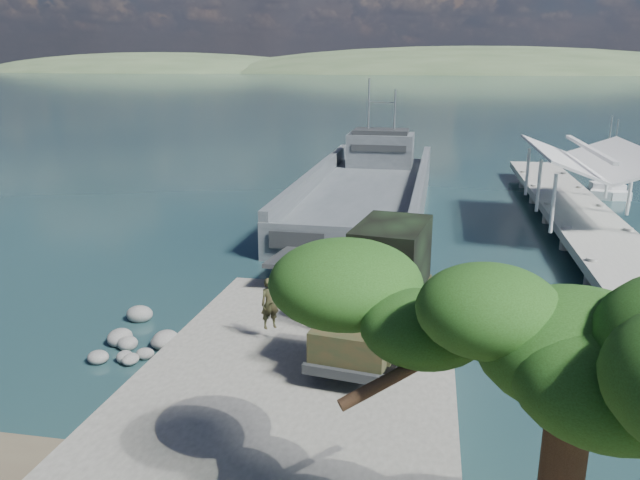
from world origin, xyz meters
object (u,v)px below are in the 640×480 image
(pier, at_px, (586,211))
(overhang_tree, at_px, (528,363))
(soldier, at_px, (270,314))
(sailboat_near, at_px, (610,191))
(sailboat_far, at_px, (603,190))
(landing_craft, at_px, (367,197))
(military_truck, at_px, (381,286))

(pier, relative_size, overhang_tree, 5.46)
(soldier, relative_size, sailboat_near, 0.31)
(pier, bearing_deg, sailboat_far, 72.41)
(landing_craft, distance_m, overhang_tree, 35.63)
(military_truck, relative_size, soldier, 4.62)
(landing_craft, bearing_deg, overhang_tree, -79.48)
(soldier, xyz_separation_m, sailboat_far, (18.75, 31.33, -1.09))
(pier, relative_size, military_truck, 5.13)
(landing_craft, relative_size, soldier, 17.27)
(pier, distance_m, landing_craft, 14.64)
(soldier, distance_m, overhang_tree, 14.00)
(sailboat_near, distance_m, overhang_tree, 44.65)
(soldier, relative_size, overhang_tree, 0.23)
(overhang_tree, bearing_deg, soldier, 121.49)
(military_truck, distance_m, soldier, 4.07)
(landing_craft, xyz_separation_m, soldier, (-0.97, -23.43, 0.65))
(sailboat_near, bearing_deg, military_truck, -124.50)
(pier, distance_m, overhang_tree, 30.41)
(pier, distance_m, sailboat_far, 14.22)
(military_truck, bearing_deg, overhang_tree, -66.77)
(pier, xyz_separation_m, landing_craft, (-13.50, 5.60, -0.82))
(overhang_tree, bearing_deg, landing_craft, 99.74)
(pier, bearing_deg, military_truck, -122.02)
(landing_craft, bearing_deg, pier, -21.76)
(landing_craft, xyz_separation_m, overhang_tree, (5.97, -34.76, 5.08))
(military_truck, distance_m, overhang_tree, 13.03)
(sailboat_far, xyz_separation_m, overhang_tree, (-11.81, -42.66, 5.53))
(military_truck, xyz_separation_m, soldier, (-3.86, -0.85, -0.99))
(landing_craft, height_order, sailboat_near, landing_craft)
(soldier, height_order, sailboat_far, sailboat_far)
(sailboat_far, relative_size, overhang_tree, 0.78)
(military_truck, bearing_deg, soldier, -158.50)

